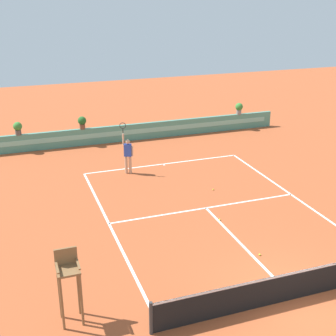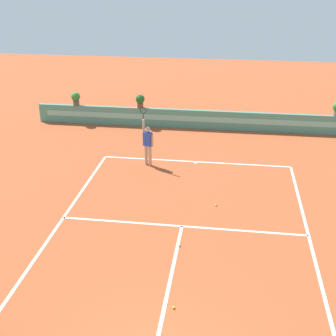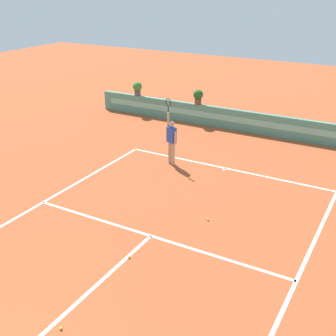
{
  "view_description": "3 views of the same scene",
  "coord_description": "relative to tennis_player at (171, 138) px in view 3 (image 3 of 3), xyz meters",
  "views": [
    {
      "loc": [
        -7.24,
        -9.33,
        8.46
      ],
      "look_at": [
        -0.81,
        8.84,
        1.0
      ],
      "focal_mm": 49.28,
      "sensor_mm": 36.0,
      "label": 1
    },
    {
      "loc": [
        1.37,
        -6.61,
        7.99
      ],
      "look_at": [
        -0.81,
        8.84,
        1.0
      ],
      "focal_mm": 48.76,
      "sensor_mm": 36.0,
      "label": 2
    },
    {
      "loc": [
        5.59,
        -2.56,
        6.72
      ],
      "look_at": [
        -0.81,
        8.84,
        1.0
      ],
      "focal_mm": 46.67,
      "sensor_mm": 36.0,
      "label": 3
    }
  ],
  "objects": [
    {
      "name": "tennis_player",
      "position": [
        0.0,
        0.0,
        0.0
      ],
      "size": [
        0.59,
        0.33,
        2.58
      ],
      "color": "tan",
      "rests_on": "ground"
    },
    {
      "name": "tennis_ball_mid_court",
      "position": [
        2.09,
        -6.07,
        -1.02
      ],
      "size": [
        0.07,
        0.07,
        0.07
      ],
      "primitive_type": "sphere",
      "color": "#CCE033",
      "rests_on": "ground"
    },
    {
      "name": "potted_plant_far_left",
      "position": [
        -4.86,
        5.11,
        0.36
      ],
      "size": [
        0.48,
        0.48,
        0.72
      ],
      "color": "#514C47",
      "rests_on": "back_wall_barrier"
    },
    {
      "name": "ground_plane",
      "position": [
        2.03,
        -5.28,
        -1.05
      ],
      "size": [
        60.0,
        60.0,
        0.0
      ],
      "primitive_type": "plane",
      "color": "#A84C28"
    },
    {
      "name": "court_lines",
      "position": [
        2.03,
        -4.56,
        -1.05
      ],
      "size": [
        8.32,
        11.94,
        0.01
      ],
      "color": "white",
      "rests_on": "ground"
    },
    {
      "name": "tennis_ball_by_sideline",
      "position": [
        2.27,
        -8.86,
        -1.02
      ],
      "size": [
        0.07,
        0.07,
        0.07
      ],
      "primitive_type": "sphere",
      "color": "#CCE033",
      "rests_on": "ground"
    },
    {
      "name": "tennis_ball_near_baseline",
      "position": [
        3.09,
        -3.31,
        -1.02
      ],
      "size": [
        0.07,
        0.07,
        0.07
      ],
      "primitive_type": "sphere",
      "color": "#CCE033",
      "rests_on": "ground"
    },
    {
      "name": "back_wall_barrier",
      "position": [
        2.03,
        5.11,
        -0.55
      ],
      "size": [
        18.0,
        0.21,
        1.0
      ],
      "color": "#4C8E7A",
      "rests_on": "ground"
    },
    {
      "name": "potted_plant_left",
      "position": [
        -1.33,
        5.11,
        0.36
      ],
      "size": [
        0.48,
        0.48,
        0.72
      ],
      "color": "brown",
      "rests_on": "back_wall_barrier"
    }
  ]
}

